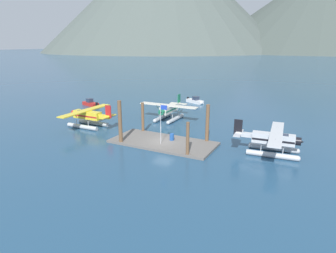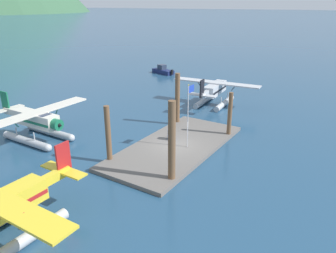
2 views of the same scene
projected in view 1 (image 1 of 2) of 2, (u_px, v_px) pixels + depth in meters
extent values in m
plane|color=navy|center=(163.00, 143.00, 38.22)|extent=(1200.00, 1200.00, 0.00)
cube|color=#66605B|center=(163.00, 142.00, 38.18)|extent=(13.76, 6.24, 0.30)
cylinder|color=brown|center=(120.00, 123.00, 37.32)|extent=(0.50, 0.50, 5.76)
cylinder|color=brown|center=(188.00, 140.00, 33.19)|extent=(0.38, 0.38, 4.17)
cylinder|color=brown|center=(143.00, 118.00, 42.23)|extent=(0.41, 0.41, 4.52)
cylinder|color=brown|center=(207.00, 124.00, 37.71)|extent=(0.47, 0.47, 5.18)
cylinder|color=silver|center=(161.00, 124.00, 36.48)|extent=(0.08, 0.08, 5.16)
cube|color=#1E3DB2|center=(164.00, 107.00, 35.66)|extent=(0.90, 0.03, 0.56)
sphere|color=gold|center=(161.00, 104.00, 35.75)|extent=(0.10, 0.10, 0.10)
cylinder|color=#1E4C99|center=(172.00, 137.00, 38.46)|extent=(0.58, 0.58, 0.88)
torus|color=#1E4C99|center=(172.00, 137.00, 38.46)|extent=(0.62, 0.62, 0.04)
cone|color=#424C47|center=(326.00, 8.00, 445.27)|extent=(390.56, 390.56, 131.94)
cylinder|color=#B7BABF|center=(273.00, 148.00, 35.60)|extent=(5.63, 1.12, 0.64)
sphere|color=#B7BABF|center=(297.00, 151.00, 34.57)|extent=(0.64, 0.64, 0.64)
cylinder|color=#B7BABF|center=(271.00, 155.00, 33.38)|extent=(5.63, 1.12, 0.64)
sphere|color=#B7BABF|center=(298.00, 159.00, 32.35)|extent=(0.64, 0.64, 0.64)
cylinder|color=#B7BABF|center=(284.00, 144.00, 34.97)|extent=(0.10, 0.10, 0.70)
cylinder|color=#B7BABF|center=(263.00, 142.00, 35.85)|extent=(0.10, 0.10, 0.70)
cylinder|color=#B7BABF|center=(283.00, 151.00, 32.75)|extent=(0.10, 0.10, 0.70)
cylinder|color=#B7BABF|center=(261.00, 148.00, 33.63)|extent=(0.10, 0.10, 0.70)
cube|color=silver|center=(273.00, 139.00, 34.04)|extent=(4.89, 1.65, 1.20)
cube|color=black|center=(273.00, 139.00, 34.07)|extent=(4.79, 1.66, 0.24)
cube|color=#283347|center=(283.00, 137.00, 33.55)|extent=(1.19, 1.14, 0.56)
cube|color=silver|center=(277.00, 133.00, 33.75)|extent=(2.29, 10.48, 0.14)
cylinder|color=black|center=(277.00, 131.00, 35.79)|extent=(0.13, 0.63, 0.84)
cylinder|color=black|center=(275.00, 142.00, 31.88)|extent=(0.13, 0.63, 0.84)
cylinder|color=black|center=(298.00, 141.00, 33.05)|extent=(0.68, 1.01, 0.96)
cone|color=black|center=(303.00, 142.00, 32.88)|extent=(0.38, 0.39, 0.36)
cube|color=silver|center=(245.00, 135.00, 35.21)|extent=(2.23, 0.63, 0.56)
cube|color=black|center=(238.00, 127.00, 35.30)|extent=(1.01, 0.21, 1.90)
cube|color=silver|center=(239.00, 133.00, 35.47)|extent=(1.07, 3.26, 0.10)
cylinder|color=#B7BABF|center=(175.00, 119.00, 49.44)|extent=(0.72, 5.61, 0.64)
sphere|color=#B7BABF|center=(168.00, 123.00, 47.03)|extent=(0.64, 0.64, 0.64)
cylinder|color=#B7BABF|center=(163.00, 117.00, 50.51)|extent=(0.72, 5.61, 0.64)
sphere|color=#B7BABF|center=(155.00, 121.00, 48.10)|extent=(0.64, 0.64, 0.64)
cylinder|color=#B7BABF|center=(172.00, 117.00, 48.22)|extent=(0.10, 0.10, 0.70)
cylinder|color=#B7BABF|center=(178.00, 114.00, 50.29)|extent=(0.10, 0.10, 0.70)
cylinder|color=#B7BABF|center=(159.00, 115.00, 49.30)|extent=(0.10, 0.10, 0.70)
cylinder|color=#B7BABF|center=(166.00, 112.00, 51.36)|extent=(0.10, 0.10, 0.70)
cube|color=silver|center=(169.00, 109.00, 49.53)|extent=(1.31, 4.82, 1.20)
cube|color=#196B47|center=(169.00, 109.00, 49.56)|extent=(1.33, 4.72, 0.24)
cube|color=#283347|center=(166.00, 108.00, 48.51)|extent=(1.07, 1.12, 0.56)
cube|color=silver|center=(168.00, 105.00, 49.09)|extent=(10.42, 1.55, 0.14)
cylinder|color=#196B47|center=(180.00, 108.00, 48.23)|extent=(0.62, 0.09, 0.84)
cylinder|color=#196B47|center=(157.00, 106.00, 50.12)|extent=(0.62, 0.09, 0.84)
cylinder|color=#196B47|center=(162.00, 112.00, 47.21)|extent=(0.97, 0.61, 0.96)
cone|color=black|center=(160.00, 113.00, 46.82)|extent=(0.37, 0.36, 0.36)
cube|color=silver|center=(177.00, 105.00, 52.30)|extent=(0.47, 2.21, 0.56)
cube|color=#196B47|center=(179.00, 99.00, 52.83)|extent=(0.13, 1.00, 1.90)
cube|color=silver|center=(179.00, 103.00, 52.96)|extent=(3.21, 0.85, 0.10)
cylinder|color=#B7BABF|center=(83.00, 127.00, 44.72)|extent=(5.61, 0.69, 0.64)
sphere|color=#B7BABF|center=(69.00, 125.00, 45.94)|extent=(0.64, 0.64, 0.64)
cylinder|color=#B7BABF|center=(94.00, 123.00, 46.86)|extent=(5.61, 0.69, 0.64)
sphere|color=#B7BABF|center=(80.00, 121.00, 48.08)|extent=(0.64, 0.64, 0.64)
cylinder|color=#B7BABF|center=(76.00, 122.00, 45.06)|extent=(0.10, 0.10, 0.70)
cylinder|color=#B7BABF|center=(88.00, 123.00, 44.01)|extent=(0.10, 0.10, 0.70)
cylinder|color=#B7BABF|center=(87.00, 118.00, 47.20)|extent=(0.10, 0.10, 0.70)
cylinder|color=#B7BABF|center=(99.00, 120.00, 46.16)|extent=(0.10, 0.10, 0.70)
cube|color=yellow|center=(87.00, 115.00, 45.35)|extent=(4.81, 1.28, 1.20)
cube|color=#B21E1E|center=(87.00, 115.00, 45.37)|extent=(4.71, 1.30, 0.24)
cube|color=#283347|center=(82.00, 112.00, 45.72)|extent=(1.11, 1.06, 0.56)
cube|color=yellow|center=(86.00, 110.00, 45.29)|extent=(1.49, 10.41, 0.14)
cylinder|color=#B21E1E|center=(76.00, 116.00, 43.50)|extent=(0.09, 0.62, 0.84)
cylinder|color=#B21E1E|center=(95.00, 110.00, 47.27)|extent=(0.09, 0.62, 0.84)
cylinder|color=#B21E1E|center=(74.00, 113.00, 46.52)|extent=(0.61, 0.97, 0.96)
cone|color=black|center=(72.00, 113.00, 46.72)|extent=(0.35, 0.36, 0.36)
cube|color=yellow|center=(104.00, 117.00, 43.90)|extent=(2.20, 0.46, 0.56)
cube|color=#B21E1E|center=(108.00, 112.00, 43.28)|extent=(1.00, 0.13, 1.90)
cube|color=yellow|center=(108.00, 116.00, 43.53)|extent=(0.83, 3.21, 0.10)
cube|color=silver|center=(195.00, 101.00, 64.26)|extent=(4.44, 3.14, 0.70)
sphere|color=silver|center=(201.00, 103.00, 62.66)|extent=(0.70, 0.70, 0.70)
cube|color=#283347|center=(196.00, 98.00, 63.82)|extent=(1.55, 1.50, 0.80)
cube|color=black|center=(188.00, 99.00, 65.92)|extent=(0.44, 0.46, 0.80)
cube|color=#B2231E|center=(91.00, 104.00, 61.45)|extent=(4.45, 2.58, 0.70)
sphere|color=#B2231E|center=(85.00, 103.00, 62.83)|extent=(0.70, 0.70, 0.70)
cube|color=#283347|center=(90.00, 100.00, 61.44)|extent=(1.45, 1.38, 0.80)
cube|color=black|center=(97.00, 104.00, 59.88)|extent=(0.41, 0.43, 0.80)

